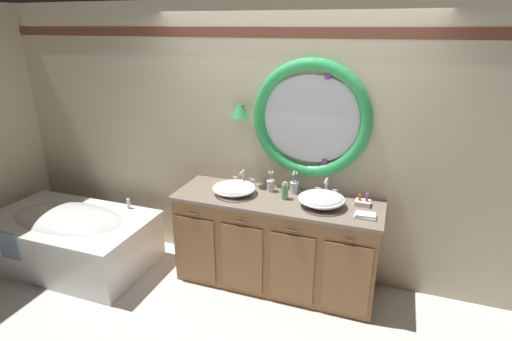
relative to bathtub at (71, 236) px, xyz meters
name	(u,v)px	position (x,y,z in m)	size (l,w,h in m)	color
ground_plane	(267,297)	(2.10, 0.14, -0.33)	(14.00, 14.00, 0.00)	silver
back_wall_assembly	(290,143)	(2.12, 0.72, 1.00)	(6.40, 0.26, 2.60)	beige
vanity_counter	(276,242)	(2.10, 0.39, 0.12)	(1.90, 0.63, 0.90)	olive
bathtub	(71,236)	(0.00, 0.00, 0.00)	(1.66, 0.95, 0.64)	white
sink_basin_left	(234,188)	(1.69, 0.37, 0.63)	(0.40, 0.40, 0.11)	white
sink_basin_right	(321,199)	(2.51, 0.37, 0.64)	(0.40, 0.40, 0.14)	white
faucet_set_left	(243,179)	(1.69, 0.61, 0.63)	(0.23, 0.12, 0.16)	silver
faucet_set_right	(326,189)	(2.51, 0.60, 0.64)	(0.21, 0.13, 0.18)	silver
toothbrush_holder_left	(271,185)	(1.99, 0.54, 0.63)	(0.08, 0.08, 0.20)	silver
toothbrush_holder_right	(294,187)	(2.21, 0.57, 0.63)	(0.08, 0.08, 0.22)	silver
soap_dispenser	(285,191)	(2.17, 0.41, 0.65)	(0.06, 0.07, 0.17)	#6BAD66
folded_hand_towel	(365,216)	(2.89, 0.28, 0.59)	(0.18, 0.11, 0.04)	white
toiletry_basket	(363,202)	(2.85, 0.51, 0.60)	(0.13, 0.11, 0.12)	beige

